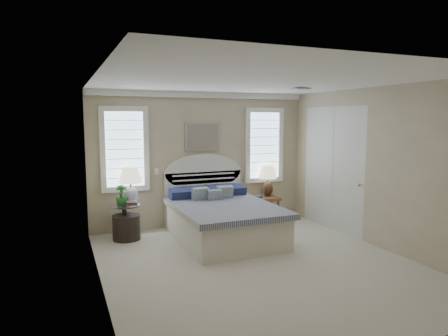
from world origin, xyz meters
The scene contains 21 objects.
floor centered at (0.00, 0.00, 0.00)m, with size 4.50×5.00×0.01m, color beige.
ceiling centered at (0.00, 0.00, 2.70)m, with size 4.50×5.00×0.01m, color white.
wall_back centered at (0.00, 2.50, 1.35)m, with size 4.50×0.02×2.70m, color tan.
wall_left centered at (-2.25, 0.00, 1.35)m, with size 0.02×5.00×2.70m, color tan.
wall_right centered at (2.25, 0.00, 1.35)m, with size 0.02×5.00×2.70m, color tan.
crown_molding centered at (0.00, 2.46, 2.64)m, with size 4.50×0.08×0.12m, color white.
hvac_vent centered at (1.20, 0.80, 2.68)m, with size 0.30×0.20×0.02m, color #B2B2B2.
switch_plate centered at (-0.95, 2.48, 1.15)m, with size 0.08×0.01×0.12m, color white.
window_left centered at (-1.55, 2.48, 1.60)m, with size 0.90×0.06×1.60m, color silver.
window_right centered at (1.40, 2.48, 1.60)m, with size 0.90×0.06×1.60m, color silver.
painting centered at (0.00, 2.46, 1.82)m, with size 0.74×0.04×0.58m, color silver.
closet_door centered at (2.23, 1.20, 1.20)m, with size 0.02×1.80×2.40m, color silver.
bed centered at (0.00, 1.46, 0.39)m, with size 1.72×2.28×1.47m.
side_table_left centered at (-1.65, 2.05, 0.39)m, with size 0.56×0.56×0.63m.
nightstand_right centered at (1.30, 2.15, 0.39)m, with size 0.50×0.40×0.53m.
floor_pot centered at (-1.63, 2.01, 0.22)m, with size 0.49×0.49×0.45m, color black.
lamp_left centered at (-1.52, 2.11, 1.04)m, with size 0.54×0.54×0.68m.
lamp_right centered at (1.40, 2.30, 0.93)m, with size 0.49×0.49×0.66m.
potted_plant centered at (-1.70, 2.01, 0.82)m, with size 0.21×0.21×0.37m, color #336C2B.
books_left centered at (-1.52, 1.98, 0.67)m, with size 0.22×0.19×0.08m.
books_right centered at (1.10, 2.15, 0.55)m, with size 0.18×0.14×0.05m.
Camera 1 is at (-2.69, -5.12, 2.16)m, focal length 32.00 mm.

